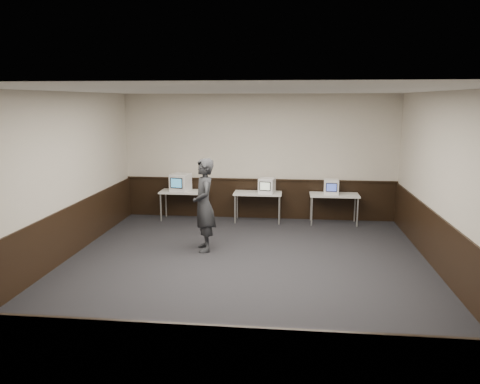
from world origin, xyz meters
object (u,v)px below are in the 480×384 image
object	(u,v)px
emac_left	(180,182)
desk_center	(258,195)
desk_right	(334,197)
person	(204,205)
desk_left	(184,194)
emac_center	(267,186)
emac_right	(331,187)

from	to	relation	value
emac_left	desk_center	bearing A→B (deg)	12.83
desk_center	desk_right	distance (m)	1.90
person	desk_center	bearing A→B (deg)	140.71
desk_left	emac_center	xyz separation A→B (m)	(2.13, -0.03, 0.26)
emac_left	person	bearing A→B (deg)	-53.84
desk_center	emac_right	bearing A→B (deg)	0.40
desk_center	person	distance (m)	2.61
emac_left	emac_right	xyz separation A→B (m)	(3.80, 0.03, -0.04)
desk_left	person	bearing A→B (deg)	-67.98
desk_center	person	bearing A→B (deg)	-110.76
emac_center	emac_right	distance (m)	1.59
emac_right	person	world-z (taller)	person
desk_right	emac_center	size ratio (longest dim) A/B	2.63
desk_right	emac_right	world-z (taller)	emac_right
desk_center	desk_right	bearing A→B (deg)	0.00
desk_center	person	world-z (taller)	person
person	desk_left	bearing A→B (deg)	-176.51
emac_left	desk_left	bearing A→B (deg)	22.74
desk_right	person	size ratio (longest dim) A/B	0.63
emac_right	desk_left	bearing A→B (deg)	-176.98
desk_center	emac_left	bearing A→B (deg)	-179.58
emac_center	person	bearing A→B (deg)	-105.02
emac_center	emac_right	bearing A→B (deg)	12.29
desk_center	emac_right	world-z (taller)	emac_right
emac_left	emac_center	distance (m)	2.21
emac_left	desk_right	bearing A→B (deg)	12.62
person	emac_right	bearing A→B (deg)	113.13
desk_right	emac_left	world-z (taller)	emac_left
emac_center	emac_left	bearing A→B (deg)	-169.85
desk_right	person	xyz separation A→B (m)	(-2.82, -2.43, 0.27)
emac_left	person	size ratio (longest dim) A/B	0.29
emac_center	emac_right	world-z (taller)	emac_center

